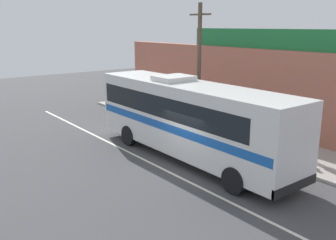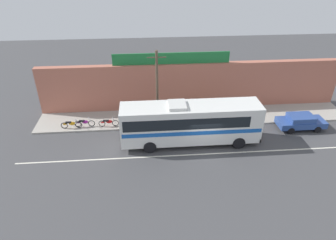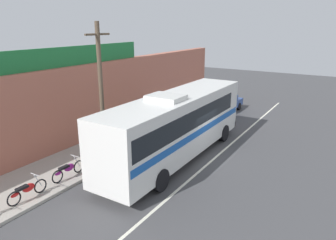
{
  "view_description": "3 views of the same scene",
  "coord_description": "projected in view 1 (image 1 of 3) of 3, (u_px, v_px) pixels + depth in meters",
  "views": [
    {
      "loc": [
        11.51,
        -9.94,
        6.1
      ],
      "look_at": [
        -2.61,
        0.94,
        1.56
      ],
      "focal_mm": 39.96,
      "sensor_mm": 36.0,
      "label": 1
    },
    {
      "loc": [
        -4.71,
        -20.12,
        14.68
      ],
      "look_at": [
        -2.87,
        1.77,
        1.85
      ],
      "focal_mm": 32.14,
      "sensor_mm": 36.0,
      "label": 2
    },
    {
      "loc": [
        -14.93,
        -6.99,
        7.1
      ],
      "look_at": [
        -0.47,
        1.94,
        1.9
      ],
      "focal_mm": 33.53,
      "sensor_mm": 36.0,
      "label": 3
    }
  ],
  "objects": [
    {
      "name": "ground_plane",
      "position": [
        188.0,
        170.0,
        16.22
      ],
      "size": [
        70.0,
        70.0,
        0.0
      ],
      "primitive_type": "plane",
      "color": "#444447"
    },
    {
      "name": "sidewalk_slab",
      "position": [
        264.0,
        145.0,
        19.28
      ],
      "size": [
        30.0,
        3.6,
        0.14
      ],
      "primitive_type": "cube",
      "color": "#A8A399",
      "rests_on": "ground_plane"
    },
    {
      "name": "storefront_facade",
      "position": [
        293.0,
        96.0,
        19.97
      ],
      "size": [
        30.0,
        0.7,
        4.8
      ],
      "primitive_type": "cube",
      "color": "#B26651",
      "rests_on": "ground_plane"
    },
    {
      "name": "storefront_billboard",
      "position": [
        265.0,
        39.0,
        20.84
      ],
      "size": [
        11.21,
        0.12,
        1.1
      ],
      "primitive_type": "cube",
      "color": "#1E7538",
      "rests_on": "storefront_facade"
    },
    {
      "name": "road_center_stripe",
      "position": [
        173.0,
        174.0,
        15.74
      ],
      "size": [
        30.0,
        0.14,
        0.01
      ],
      "primitive_type": "cube",
      "color": "silver",
      "rests_on": "ground_plane"
    },
    {
      "name": "intercity_bus",
      "position": [
        188.0,
        115.0,
        17.17
      ],
      "size": [
        11.5,
        2.61,
        3.78
      ],
      "color": "silver",
      "rests_on": "ground_plane"
    },
    {
      "name": "utility_pole",
      "position": [
        199.0,
        68.0,
        20.37
      ],
      "size": [
        1.6,
        0.22,
        7.11
      ],
      "color": "brown",
      "rests_on": "sidewalk_slab"
    },
    {
      "name": "motorcycle_orange",
      "position": [
        137.0,
        105.0,
        26.51
      ],
      "size": [
        1.87,
        0.56,
        0.94
      ],
      "color": "black",
      "rests_on": "sidewalk_slab"
    },
    {
      "name": "motorcycle_black",
      "position": [
        153.0,
        111.0,
        24.75
      ],
      "size": [
        1.85,
        0.56,
        0.94
      ],
      "color": "black",
      "rests_on": "sidewalk_slab"
    },
    {
      "name": "motorcycle_green",
      "position": [
        175.0,
        117.0,
        23.09
      ],
      "size": [
        1.89,
        0.56,
        0.94
      ],
      "color": "black",
      "rests_on": "sidewalk_slab"
    },
    {
      "name": "motorcycle_blue",
      "position": [
        126.0,
        103.0,
        27.3
      ],
      "size": [
        1.91,
        0.56,
        0.94
      ],
      "color": "black",
      "rests_on": "sidewalk_slab"
    },
    {
      "name": "pedestrian_near_shop",
      "position": [
        311.0,
        139.0,
        16.72
      ],
      "size": [
        0.3,
        0.48,
        1.71
      ],
      "color": "navy",
      "rests_on": "sidewalk_slab"
    },
    {
      "name": "pedestrian_far_left",
      "position": [
        278.0,
        130.0,
        18.36
      ],
      "size": [
        0.3,
        0.48,
        1.63
      ],
      "color": "brown",
      "rests_on": "sidewalk_slab"
    },
    {
      "name": "pedestrian_far_right",
      "position": [
        290.0,
        137.0,
        17.11
      ],
      "size": [
        0.3,
        0.48,
        1.69
      ],
      "color": "brown",
      "rests_on": "sidewalk_slab"
    }
  ]
}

